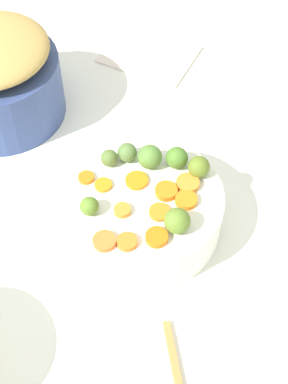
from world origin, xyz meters
TOP-DOWN VIEW (x-y plane):
  - tabletop at (0.00, 0.00)m, footprint 2.40×2.40m
  - serving_bowl_carrots at (0.03, 0.01)m, footprint 0.27×0.27m
  - carrot_slice_0 at (-0.01, 0.03)m, footprint 0.04×0.04m
  - carrot_slice_1 at (-0.02, -0.05)m, footprint 0.05×0.05m
  - carrot_slice_2 at (-0.04, -0.01)m, footprint 0.04×0.04m
  - carrot_slice_3 at (-0.00, 0.10)m, footprint 0.05×0.05m
  - carrot_slice_4 at (0.00, -0.01)m, footprint 0.05×0.05m
  - carrot_slice_5 at (0.04, 0.06)m, footprint 0.04×0.04m
  - carrot_slice_6 at (0.05, -0.01)m, footprint 0.05×0.05m
  - carrot_slice_7 at (0.13, 0.03)m, footprint 0.04×0.04m
  - carrot_slice_8 at (-0.03, 0.07)m, footprint 0.05×0.05m
  - carrot_slice_9 at (0.03, 0.12)m, footprint 0.05×0.05m
  - carrot_slice_10 at (0.10, 0.03)m, footprint 0.03×0.03m
  - brussels_sprout_0 at (0.09, -0.04)m, footprint 0.03×0.03m
  - brussels_sprout_1 at (0.11, -0.01)m, footprint 0.03×0.03m
  - brussels_sprout_2 at (0.08, 0.09)m, footprint 0.03×0.03m
  - brussels_sprout_3 at (-0.05, 0.04)m, footprint 0.04×0.04m
  - brussels_sprout_4 at (-0.02, -0.08)m, footprint 0.04×0.04m
  - brussels_sprout_5 at (0.06, -0.05)m, footprint 0.04×0.04m
  - brussels_sprout_6 at (0.02, -0.07)m, footprint 0.04×0.04m
  - dish_towel at (0.27, -0.38)m, footprint 0.21×0.17m

SIDE VIEW (x-z plane):
  - tabletop at x=0.00m, z-range 0.00..0.02m
  - dish_towel at x=0.27m, z-range 0.02..0.03m
  - serving_bowl_carrots at x=0.03m, z-range 0.02..0.10m
  - carrot_slice_6 at x=0.05m, z-range 0.10..0.11m
  - carrot_slice_10 at x=0.10m, z-range 0.10..0.11m
  - carrot_slice_7 at x=0.13m, z-range 0.10..0.11m
  - carrot_slice_0 at x=-0.01m, z-range 0.10..0.11m
  - carrot_slice_9 at x=0.03m, z-range 0.10..0.11m
  - carrot_slice_5 at x=0.04m, z-range 0.10..0.11m
  - carrot_slice_3 at x=0.00m, z-range 0.10..0.11m
  - carrot_slice_2 at x=-0.04m, z-range 0.10..0.11m
  - carrot_slice_8 at x=-0.03m, z-range 0.10..0.12m
  - carrot_slice_4 at x=0.00m, z-range 0.10..0.12m
  - carrot_slice_1 at x=-0.02m, z-range 0.10..0.12m
  - brussels_sprout_1 at x=0.11m, z-range 0.10..0.13m
  - brussels_sprout_2 at x=0.08m, z-range 0.10..0.14m
  - brussels_sprout_0 at x=0.09m, z-range 0.10..0.14m
  - brussels_sprout_4 at x=-0.02m, z-range 0.10..0.14m
  - brussels_sprout_6 at x=0.02m, z-range 0.10..0.14m
  - brussels_sprout_5 at x=0.06m, z-range 0.10..0.15m
  - brussels_sprout_3 at x=-0.05m, z-range 0.10..0.15m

